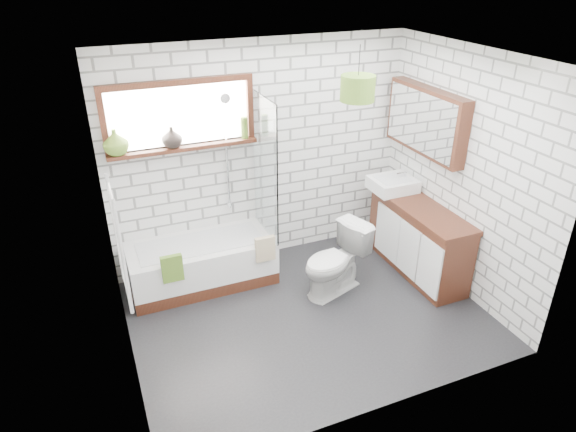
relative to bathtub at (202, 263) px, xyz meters
name	(u,v)px	position (x,y,z in m)	size (l,w,h in m)	color
floor	(308,315)	(0.83, -0.96, -0.25)	(3.40, 2.60, 0.01)	black
ceiling	(314,59)	(0.83, -0.96, 2.26)	(3.40, 2.60, 0.01)	white
wall_back	(261,155)	(0.83, 0.34, 1.00)	(3.40, 0.01, 2.50)	white
wall_front	(390,279)	(0.83, -2.27, 1.00)	(3.40, 0.01, 2.50)	white
wall_left	(112,239)	(-0.88, -0.96, 1.00)	(0.01, 2.60, 2.50)	white
wall_right	(464,175)	(2.53, -0.96, 1.00)	(0.01, 2.60, 2.50)	white
window	(180,116)	(-0.02, 0.30, 1.55)	(1.52, 0.16, 0.68)	#36180F
towel_radiator	(119,244)	(-0.83, -0.96, 0.95)	(0.06, 0.52, 1.00)	white
mirror_cabinet	(426,121)	(2.45, -0.36, 1.40)	(0.16, 1.20, 0.70)	#36180F
shower_riser	(227,153)	(0.43, 0.30, 1.10)	(0.02, 0.02, 1.30)	silver
bathtub	(202,263)	(0.00, 0.00, 0.00)	(1.54, 0.68, 0.50)	white
shower_screen	(265,167)	(0.75, 0.00, 1.00)	(0.02, 0.72, 1.50)	white
towel_green	(172,268)	(-0.37, -0.34, 0.23)	(0.21, 0.06, 0.29)	#507723
towel_beige	(265,249)	(0.61, -0.34, 0.23)	(0.21, 0.05, 0.28)	tan
vanity	(418,239)	(2.30, -0.67, 0.15)	(0.45, 1.40, 0.80)	#36180F
basin	(393,184)	(2.24, -0.17, 0.62)	(0.49, 0.43, 0.14)	white
tap	(405,178)	(2.40, -0.17, 0.67)	(0.03, 0.03, 0.14)	silver
toilet	(335,261)	(1.25, -0.69, 0.13)	(0.74, 0.42, 0.75)	white
vase_olive	(116,144)	(-0.67, 0.27, 1.36)	(0.24, 0.24, 0.25)	#577C26
vase_dark	(172,139)	(-0.13, 0.27, 1.34)	(0.20, 0.20, 0.21)	black
bottle	(245,130)	(0.63, 0.27, 1.34)	(0.07, 0.07, 0.22)	#577C26
pendant	(358,88)	(1.54, -0.46, 1.85)	(0.33, 0.33, 0.24)	#507723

